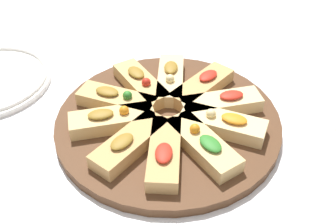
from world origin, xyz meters
The scene contains 12 objects.
ground_plane centered at (0.00, 0.00, 0.00)m, with size 3.00×3.00×0.00m, color white.
serving_board centered at (0.00, 0.00, 0.01)m, with size 0.37×0.37×0.02m, color #51331E.
focaccia_slice_0 centered at (-0.07, 0.06, 0.03)m, with size 0.13×0.12×0.04m.
focaccia_slice_1 centered at (-0.09, 0.00, 0.03)m, with size 0.13×0.05×0.04m.
focaccia_slice_2 centered at (-0.08, -0.05, 0.03)m, with size 0.14×0.11×0.04m.
focaccia_slice_3 centered at (-0.03, -0.09, 0.03)m, with size 0.08×0.14×0.03m.
focaccia_slice_4 centered at (0.02, -0.09, 0.03)m, with size 0.08×0.14×0.03m.
focaccia_slice_5 centered at (0.07, -0.05, 0.03)m, with size 0.13×0.11×0.04m.
focaccia_slice_6 centered at (0.09, 0.00, 0.03)m, with size 0.13×0.05×0.04m.
focaccia_slice_7 centered at (0.08, 0.05, 0.03)m, with size 0.14×0.11×0.03m.
focaccia_slice_8 centered at (0.03, 0.08, 0.03)m, with size 0.09×0.14×0.03m.
focaccia_slice_9 centered at (-0.03, 0.09, 0.03)m, with size 0.08×0.14×0.04m.
Camera 1 is at (0.16, -0.46, 0.43)m, focal length 42.00 mm.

